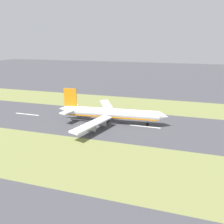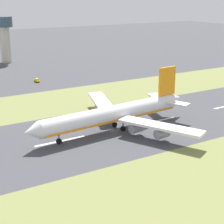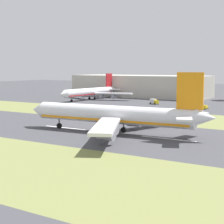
{
  "view_description": "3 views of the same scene",
  "coord_description": "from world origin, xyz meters",
  "px_view_note": "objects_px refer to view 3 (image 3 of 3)",
  "views": [
    {
      "loc": [
        118.74,
        34.99,
        47.41
      ],
      "look_at": [
        -0.23,
        0.34,
        7.0
      ],
      "focal_mm": 35.0,
      "sensor_mm": 36.0,
      "label": 1
    },
    {
      "loc": [
        -108.24,
        65.01,
        47.26
      ],
      "look_at": [
        -0.23,
        0.34,
        7.0
      ],
      "focal_mm": 60.0,
      "sensor_mm": 36.0,
      "label": 2
    },
    {
      "loc": [
        -104.2,
        -64.12,
        21.49
      ],
      "look_at": [
        -0.23,
        0.34,
        7.0
      ],
      "focal_mm": 60.0,
      "sensor_mm": 36.0,
      "label": 3
    }
  ],
  "objects_px": {
    "airplane_main_jet": "(117,115)",
    "terminal_building": "(140,86)",
    "airplane_parked_apron": "(91,92)",
    "apron_car": "(205,107)",
    "service_truck": "(154,101)"
  },
  "relations": [
    {
      "from": "terminal_building",
      "to": "airplane_parked_apron",
      "type": "xyz_separation_m",
      "value": [
        -43.35,
        14.97,
        -2.7
      ]
    },
    {
      "from": "service_truck",
      "to": "apron_car",
      "type": "distance_m",
      "value": 35.78
    },
    {
      "from": "terminal_building",
      "to": "service_truck",
      "type": "height_order",
      "value": "terminal_building"
    },
    {
      "from": "airplane_parked_apron",
      "to": "service_truck",
      "type": "relative_size",
      "value": 9.15
    },
    {
      "from": "airplane_main_jet",
      "to": "terminal_building",
      "type": "height_order",
      "value": "airplane_main_jet"
    },
    {
      "from": "airplane_main_jet",
      "to": "terminal_building",
      "type": "xyz_separation_m",
      "value": [
        146.53,
        67.61,
        1.89
      ]
    },
    {
      "from": "airplane_parked_apron",
      "to": "service_truck",
      "type": "height_order",
      "value": "airplane_parked_apron"
    },
    {
      "from": "airplane_parked_apron",
      "to": "airplane_main_jet",
      "type": "bearing_deg",
      "value": -141.33
    },
    {
      "from": "airplane_main_jet",
      "to": "airplane_parked_apron",
      "type": "distance_m",
      "value": 132.16
    },
    {
      "from": "airplane_parked_apron",
      "to": "apron_car",
      "type": "height_order",
      "value": "airplane_parked_apron"
    },
    {
      "from": "service_truck",
      "to": "terminal_building",
      "type": "bearing_deg",
      "value": 35.16
    },
    {
      "from": "terminal_building",
      "to": "airplane_parked_apron",
      "type": "relative_size",
      "value": 1.75
    },
    {
      "from": "terminal_building",
      "to": "airplane_main_jet",
      "type": "bearing_deg",
      "value": -155.23
    },
    {
      "from": "airplane_main_jet",
      "to": "apron_car",
      "type": "relative_size",
      "value": 15.19
    },
    {
      "from": "airplane_main_jet",
      "to": "apron_car",
      "type": "distance_m",
      "value": 87.05
    }
  ]
}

